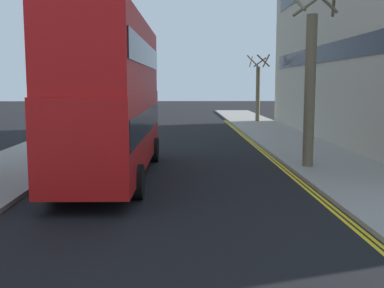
# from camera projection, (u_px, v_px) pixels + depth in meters

# --- Properties ---
(sidewalk_right) EXTENTS (4.00, 80.00, 0.14)m
(sidewalk_right) POSITION_uv_depth(u_px,v_px,m) (348.00, 172.00, 17.66)
(sidewalk_right) COLOR gray
(sidewalk_right) RESTS_ON ground
(kerb_line_outer) EXTENTS (0.10, 56.00, 0.01)m
(kerb_line_outer) POSITION_uv_depth(u_px,v_px,m) (307.00, 186.00, 15.63)
(kerb_line_outer) COLOR yellow
(kerb_line_outer) RESTS_ON ground
(kerb_line_inner) EXTENTS (0.10, 56.00, 0.01)m
(kerb_line_inner) POSITION_uv_depth(u_px,v_px,m) (302.00, 186.00, 15.63)
(kerb_line_inner) COLOR yellow
(kerb_line_inner) RESTS_ON ground
(double_decker_bus_away) EXTENTS (2.95, 10.85, 5.64)m
(double_decker_bus_away) POSITION_uv_depth(u_px,v_px,m) (112.00, 93.00, 16.74)
(double_decker_bus_away) COLOR red
(double_decker_bus_away) RESTS_ON ground
(street_tree_near) EXTENTS (1.94, 1.84, 5.71)m
(street_tree_near) POSITION_uv_depth(u_px,v_px,m) (258.00, 89.00, 40.59)
(street_tree_near) COLOR #6B6047
(street_tree_near) RESTS_ON sidewalk_right
(street_tree_mid) EXTENTS (2.04, 1.68, 6.99)m
(street_tree_mid) POSITION_uv_depth(u_px,v_px,m) (310.00, 84.00, 18.18)
(street_tree_mid) COLOR #6B6047
(street_tree_mid) RESTS_ON sidewalk_right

